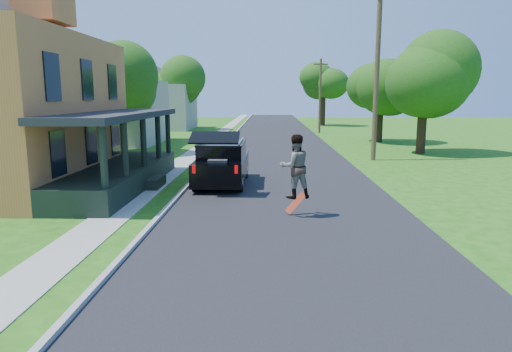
{
  "coord_description": "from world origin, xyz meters",
  "views": [
    {
      "loc": [
        -0.64,
        -12.54,
        3.77
      ],
      "look_at": [
        -1.08,
        3.0,
        1.03
      ],
      "focal_mm": 32.0,
      "sensor_mm": 36.0,
      "label": 1
    }
  ],
  "objects_px": {
    "black_suv": "(222,163)",
    "skateboarder": "(295,167)",
    "utility_pole_near": "(377,60)",
    "tree_right_near": "(424,75)"
  },
  "relations": [
    {
      "from": "utility_pole_near",
      "to": "skateboarder",
      "type": "bearing_deg",
      "value": -125.63
    },
    {
      "from": "black_suv",
      "to": "skateboarder",
      "type": "bearing_deg",
      "value": -61.29
    },
    {
      "from": "black_suv",
      "to": "tree_right_near",
      "type": "bearing_deg",
      "value": 43.16
    },
    {
      "from": "skateboarder",
      "to": "utility_pole_near",
      "type": "bearing_deg",
      "value": -128.9
    },
    {
      "from": "black_suv",
      "to": "utility_pole_near",
      "type": "height_order",
      "value": "utility_pole_near"
    },
    {
      "from": "black_suv",
      "to": "skateboarder",
      "type": "height_order",
      "value": "skateboarder"
    },
    {
      "from": "black_suv",
      "to": "skateboarder",
      "type": "distance_m",
      "value": 6.04
    },
    {
      "from": "black_suv",
      "to": "tree_right_near",
      "type": "distance_m",
      "value": 16.82
    },
    {
      "from": "black_suv",
      "to": "utility_pole_near",
      "type": "bearing_deg",
      "value": 44.02
    },
    {
      "from": "skateboarder",
      "to": "utility_pole_near",
      "type": "height_order",
      "value": "utility_pole_near"
    }
  ]
}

